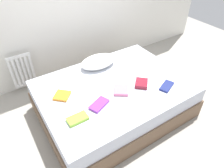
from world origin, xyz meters
TOP-DOWN VIEW (x-y plane):
  - ground_plane at (0.00, 0.00)m, footprint 8.00×8.00m
  - bed at (0.00, 0.00)m, footprint 2.00×1.50m
  - radiator at (-0.94, 1.20)m, footprint 0.35×0.04m
  - pillow at (0.06, 0.51)m, footprint 0.55×0.35m
  - textbook_purple at (-0.37, -0.23)m, footprint 0.28×0.22m
  - textbook_pink at (0.00, -0.17)m, footprint 0.26×0.26m
  - textbook_maroon at (0.31, -0.20)m, footprint 0.25×0.25m
  - textbook_navy at (0.56, -0.42)m, footprint 0.27×0.21m
  - textbook_orange at (-0.67, 0.16)m, footprint 0.26×0.26m
  - textbook_lime at (-0.68, -0.30)m, footprint 0.23×0.13m

SIDE VIEW (x-z plane):
  - ground_plane at x=0.00m, z-range 0.00..0.00m
  - bed at x=0.00m, z-range 0.00..0.50m
  - radiator at x=-0.94m, z-range 0.11..0.66m
  - textbook_navy at x=0.56m, z-range 0.50..0.53m
  - textbook_orange at x=-0.67m, z-range 0.50..0.53m
  - textbook_purple at x=-0.37m, z-range 0.50..0.53m
  - textbook_lime at x=-0.68m, z-range 0.50..0.54m
  - textbook_pink at x=0.00m, z-range 0.50..0.54m
  - textbook_maroon at x=0.31m, z-range 0.50..0.55m
  - pillow at x=0.06m, z-range 0.50..0.65m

